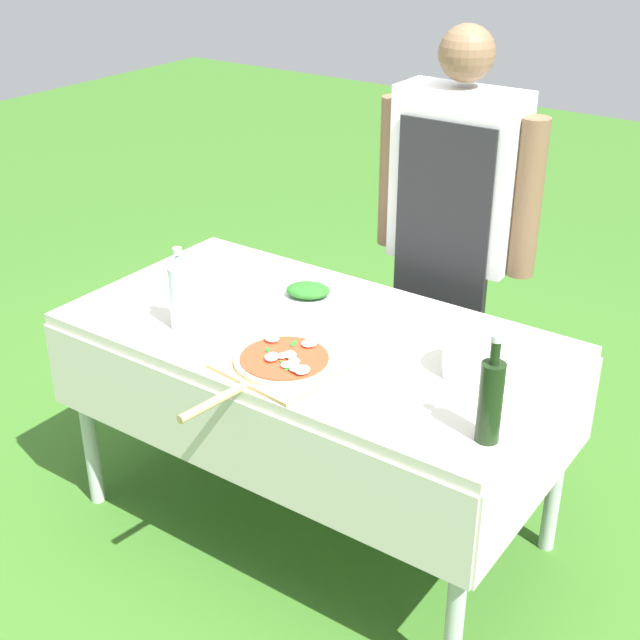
# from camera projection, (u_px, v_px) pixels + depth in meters

# --- Properties ---
(ground_plane) EXTENTS (12.00, 12.00, 0.00)m
(ground_plane) POSITION_uv_depth(u_px,v_px,m) (314.00, 522.00, 3.01)
(ground_plane) COLOR #386B23
(prep_table) EXTENTS (1.51, 0.81, 0.73)m
(prep_table) POSITION_uv_depth(u_px,v_px,m) (313.00, 355.00, 2.72)
(prep_table) COLOR beige
(prep_table) RESTS_ON ground
(person_cook) EXTENTS (0.58, 0.20, 1.55)m
(person_cook) POSITION_uv_depth(u_px,v_px,m) (454.00, 221.00, 2.99)
(person_cook) COLOR #4C4C51
(person_cook) RESTS_ON ground
(pizza_on_peel) EXTENTS (0.34, 0.55, 0.06)m
(pizza_on_peel) POSITION_uv_depth(u_px,v_px,m) (282.00, 363.00, 2.47)
(pizza_on_peel) COLOR tan
(pizza_on_peel) RESTS_ON prep_table
(oil_bottle) EXTENTS (0.06, 0.06, 0.29)m
(oil_bottle) POSITION_uv_depth(u_px,v_px,m) (491.00, 400.00, 2.11)
(oil_bottle) COLOR black
(oil_bottle) RESTS_ON prep_table
(water_bottle) EXTENTS (0.07, 0.07, 0.26)m
(water_bottle) POSITION_uv_depth(u_px,v_px,m) (180.00, 291.00, 2.64)
(water_bottle) COLOR silver
(water_bottle) RESTS_ON prep_table
(herb_container) EXTENTS (0.21, 0.19, 0.05)m
(herb_container) POSITION_uv_depth(u_px,v_px,m) (308.00, 291.00, 2.87)
(herb_container) COLOR silver
(herb_container) RESTS_ON prep_table
(mixing_tub) EXTENTS (0.16, 0.16, 0.12)m
(mixing_tub) POSITION_uv_depth(u_px,v_px,m) (472.00, 355.00, 2.42)
(mixing_tub) COLOR silver
(mixing_tub) RESTS_ON prep_table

